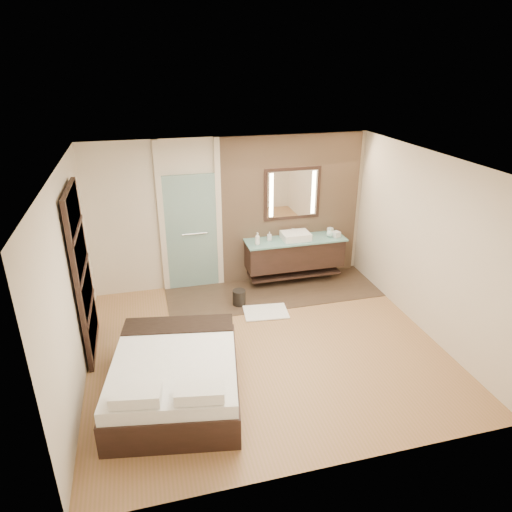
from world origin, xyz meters
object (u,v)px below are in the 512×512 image
object	(u,v)px
vanity	(295,253)
mirror_unit	(292,194)
waste_bin	(239,298)
bed	(176,376)

from	to	relation	value
vanity	mirror_unit	bearing A→B (deg)	90.00
waste_bin	bed	bearing A→B (deg)	-121.44
vanity	mirror_unit	distance (m)	1.10
vanity	bed	bearing A→B (deg)	-132.57
vanity	waste_bin	bearing A→B (deg)	-152.69
mirror_unit	bed	bearing A→B (deg)	-130.15
mirror_unit	waste_bin	distance (m)	2.11
vanity	bed	xyz separation A→B (m)	(-2.46, -2.67, -0.28)
vanity	mirror_unit	world-z (taller)	mirror_unit
vanity	waste_bin	xyz separation A→B (m)	(-1.20, -0.62, -0.44)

